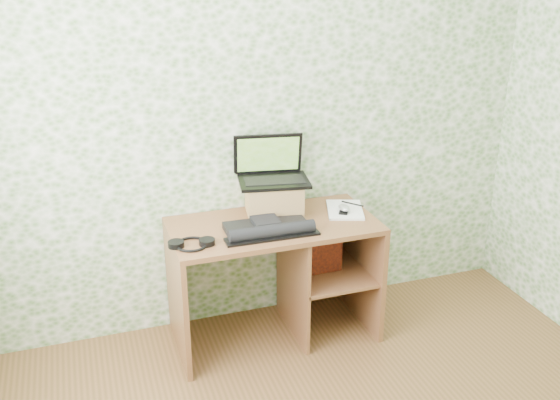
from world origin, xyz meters
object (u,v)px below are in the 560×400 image
object	(u,v)px
desk	(285,261)
riser	(274,198)
laptop	(271,170)
notepad	(345,210)
keyboard	(268,228)

from	to	relation	value
desk	riser	world-z (taller)	riser
laptop	notepad	size ratio (longest dim) A/B	1.51
riser	notepad	distance (m)	0.44
desk	keyboard	distance (m)	0.35
keyboard	desk	bearing A→B (deg)	44.45
keyboard	notepad	bearing A→B (deg)	16.22
laptop	notepad	distance (m)	0.51
desk	riser	size ratio (longest dim) A/B	3.72
riser	keyboard	xyz separation A→B (m)	(-0.11, -0.25, -0.07)
desk	laptop	xyz separation A→B (m)	(-0.03, 0.16, 0.53)
desk	riser	bearing A→B (deg)	104.13
desk	laptop	bearing A→B (deg)	100.34
riser	laptop	world-z (taller)	laptop
keyboard	notepad	distance (m)	0.55
desk	riser	distance (m)	0.38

